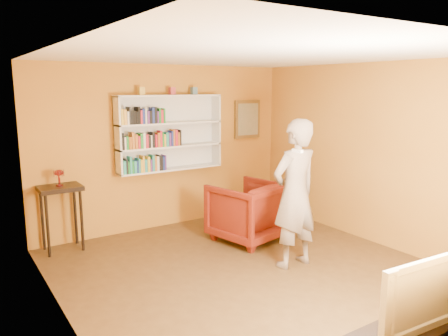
% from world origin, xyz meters
% --- Properties ---
extents(room_shell, '(5.30, 5.80, 2.88)m').
position_xyz_m(room_shell, '(0.00, 0.00, 1.02)').
color(room_shell, '#452F16').
rests_on(room_shell, ground).
extents(bookshelf, '(1.80, 0.29, 1.23)m').
position_xyz_m(bookshelf, '(0.00, 2.41, 1.59)').
color(bookshelf, silver).
rests_on(bookshelf, room_shell).
extents(books_row_lower, '(0.72, 0.19, 0.26)m').
position_xyz_m(books_row_lower, '(-0.49, 2.30, 1.13)').
color(books_row_lower, teal).
rests_on(books_row_lower, bookshelf).
extents(books_row_middle, '(1.00, 0.18, 0.27)m').
position_xyz_m(books_row_middle, '(-0.35, 2.30, 1.51)').
color(books_row_middle, black).
rests_on(books_row_middle, bookshelf).
extents(books_row_upper, '(0.73, 0.19, 0.27)m').
position_xyz_m(books_row_upper, '(-0.50, 2.30, 1.89)').
color(books_row_upper, gold).
rests_on(books_row_upper, bookshelf).
extents(ornament_left, '(0.09, 0.09, 0.12)m').
position_xyz_m(ornament_left, '(-0.47, 2.35, 2.28)').
color(ornament_left, gold).
rests_on(ornament_left, bookshelf).
extents(ornament_centre, '(0.09, 0.09, 0.12)m').
position_xyz_m(ornament_centre, '(0.06, 2.35, 2.27)').
color(ornament_centre, '#A5373E').
rests_on(ornament_centre, bookshelf).
extents(ornament_right, '(0.09, 0.09, 0.12)m').
position_xyz_m(ornament_right, '(0.46, 2.35, 2.28)').
color(ornament_right, '#486679').
rests_on(ornament_right, bookshelf).
extents(framed_painting, '(0.55, 0.05, 0.70)m').
position_xyz_m(framed_painting, '(1.65, 2.46, 1.75)').
color(framed_painting, brown).
rests_on(framed_painting, room_shell).
extents(console_table, '(0.58, 0.45, 0.95)m').
position_xyz_m(console_table, '(-1.80, 2.25, 0.79)').
color(console_table, black).
rests_on(console_table, ground).
extents(ruby_lustre, '(0.15, 0.15, 0.24)m').
position_xyz_m(ruby_lustre, '(-1.80, 2.25, 1.12)').
color(ruby_lustre, maroon).
rests_on(ruby_lustre, console_table).
extents(armchair, '(1.16, 1.19, 0.91)m').
position_xyz_m(armchair, '(0.69, 1.13, 0.46)').
color(armchair, '#4F0B05').
rests_on(armchair, ground).
extents(person, '(0.73, 0.49, 1.95)m').
position_xyz_m(person, '(0.61, 0.00, 0.97)').
color(person, '#7B6A5A').
rests_on(person, ground).
extents(game_remote, '(0.04, 0.15, 0.04)m').
position_xyz_m(game_remote, '(0.29, -0.37, 1.61)').
color(game_remote, white).
rests_on(game_remote, person).
extents(television, '(1.03, 0.21, 0.59)m').
position_xyz_m(television, '(-0.15, -2.25, 0.77)').
color(television, black).
rests_on(television, tv_cabinet).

